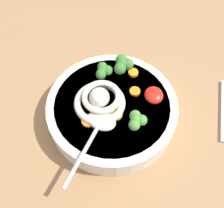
{
  "coord_description": "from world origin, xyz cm",
  "views": [
    {
      "loc": [
        -33.21,
        3.09,
        57.17
      ],
      "look_at": [
        -1.62,
        1.12,
        7.8
      ],
      "focal_mm": 44.84,
      "sensor_mm": 36.0,
      "label": 1
    }
  ],
  "objects": [
    {
      "name": "soup_spoon",
      "position": [
        -7.11,
        4.13,
        8.6
      ],
      "size": [
        16.72,
        11.25,
        1.6
      ],
      "rotation": [
        0.0,
        0.0,
        2.64
      ],
      "color": "#B7B7BC",
      "rests_on": "soup_bowl"
    },
    {
      "name": "table_slab",
      "position": [
        0.0,
        0.0,
        1.34
      ],
      "size": [
        115.26,
        115.26,
        2.68
      ],
      "primitive_type": "cube",
      "color": "#936D47",
      "rests_on": "ground"
    },
    {
      "name": "broccoli_floret_near_spoon",
      "position": [
        5.77,
        2.55,
        9.94
      ],
      "size": [
        4.33,
        3.73,
        3.42
      ],
      "color": "#7A9E60",
      "rests_on": "soup_bowl"
    },
    {
      "name": "broccoli_floret_rear",
      "position": [
        6.92,
        -1.76,
        10.33
      ],
      "size": [
        5.12,
        4.41,
        4.05
      ],
      "color": "#7A9E60",
      "rests_on": "soup_bowl"
    },
    {
      "name": "chili_sauce_dollop",
      "position": [
        -0.57,
        -7.74,
        8.78
      ],
      "size": [
        4.37,
        3.93,
        1.97
      ],
      "primitive_type": "ellipsoid",
      "color": "red",
      "rests_on": "soup_bowl"
    },
    {
      "name": "broccoli_floret_center",
      "position": [
        -7.06,
        -3.34,
        9.96
      ],
      "size": [
        4.36,
        3.75,
        3.45
      ],
      "color": "#7A9E60",
      "rests_on": "soup_bowl"
    },
    {
      "name": "carrot_slice_far",
      "position": [
        1.12,
        -3.98,
        8.09
      ],
      "size": [
        2.31,
        2.31,
        0.58
      ],
      "primitive_type": "cylinder",
      "color": "orange",
      "rests_on": "soup_bowl"
    },
    {
      "name": "carrot_slice_left",
      "position": [
        -4.37,
        0.55,
        8.08
      ],
      "size": [
        2.8,
        2.8,
        0.56
      ],
      "primitive_type": "cylinder",
      "color": "orange",
      "rests_on": "soup_bowl"
    },
    {
      "name": "carrot_slice_extra_b",
      "position": [
        6.16,
        -4.15,
        8.17
      ],
      "size": [
        2.24,
        2.24,
        0.74
      ],
      "primitive_type": "cylinder",
      "color": "orange",
      "rests_on": "soup_bowl"
    },
    {
      "name": "soup_bowl",
      "position": [
        -1.62,
        1.12,
        5.32
      ],
      "size": [
        27.84,
        27.84,
        5.12
      ],
      "color": "silver",
      "rests_on": "table_slab"
    },
    {
      "name": "noodle_pile",
      "position": [
        -1.42,
        3.56,
        9.27
      ],
      "size": [
        11.79,
        11.56,
        4.74
      ],
      "color": "silver",
      "rests_on": "soup_bowl"
    },
    {
      "name": "carrot_slice_front",
      "position": [
        -5.49,
        6.05,
        8.08
      ],
      "size": [
        2.96,
        2.96,
        0.57
      ],
      "primitive_type": "cylinder",
      "color": "orange",
      "rests_on": "soup_bowl"
    }
  ]
}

